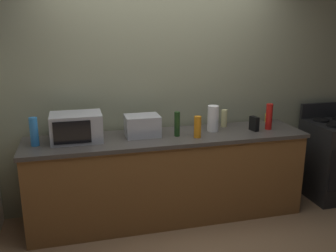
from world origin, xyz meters
name	(u,v)px	position (x,y,z in m)	size (l,w,h in m)	color
ground_plane	(178,236)	(0.00, 0.00, 0.00)	(8.00, 8.00, 0.00)	#93704C
back_wall	(159,85)	(0.00, 0.81, 1.35)	(6.40, 0.10, 2.70)	gray
counter_run	(168,177)	(0.00, 0.40, 0.45)	(2.84, 0.64, 0.90)	brown
stove_range	(333,159)	(2.00, 0.40, 0.46)	(0.60, 0.61, 1.08)	black
microwave	(76,127)	(-0.89, 0.45, 1.04)	(0.48, 0.35, 0.27)	#B7BABF
toaster_oven	(142,126)	(-0.25, 0.46, 1.01)	(0.34, 0.26, 0.21)	#B7BABF
paper_towel_roll	(213,118)	(0.50, 0.45, 1.04)	(0.12, 0.12, 0.27)	white
cordless_phone	(254,124)	(0.93, 0.35, 0.98)	(0.05, 0.11, 0.15)	black
bottle_wine	(177,124)	(0.08, 0.37, 1.02)	(0.06, 0.06, 0.25)	#1E3F19
bottle_dish_soap	(198,127)	(0.27, 0.27, 1.01)	(0.07, 0.07, 0.22)	orange
bottle_vinegar	(224,118)	(0.68, 0.58, 0.99)	(0.07, 0.07, 0.19)	beige
bottle_spray_cleaner	(34,132)	(-1.27, 0.40, 1.03)	(0.08, 0.08, 0.27)	#338CE5
bottle_hot_sauce	(269,117)	(1.10, 0.36, 1.04)	(0.07, 0.07, 0.28)	red
mug_yellow	(268,118)	(1.25, 0.64, 0.95)	(0.08, 0.08, 0.10)	yellow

